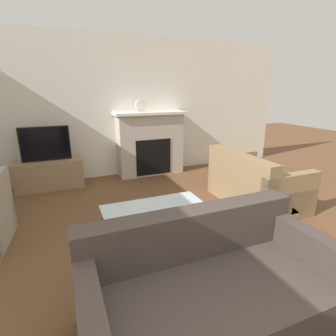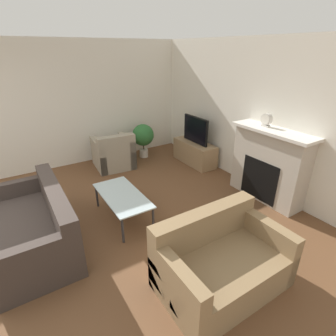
{
  "view_description": "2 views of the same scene",
  "coord_description": "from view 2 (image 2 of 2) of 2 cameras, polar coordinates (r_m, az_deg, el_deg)",
  "views": [
    {
      "loc": [
        -0.79,
        -0.57,
        1.73
      ],
      "look_at": [
        0.48,
        2.52,
        0.71
      ],
      "focal_mm": 28.0,
      "sensor_mm": 36.0,
      "label": 1
    },
    {
      "loc": [
        3.47,
        0.74,
        2.5
      ],
      "look_at": [
        0.31,
        2.74,
        0.78
      ],
      "focal_mm": 28.0,
      "sensor_mm": 36.0,
      "label": 2
    }
  ],
  "objects": [
    {
      "name": "tv",
      "position": [
        6.03,
        6.01,
        8.25
      ],
      "size": [
        0.81,
        0.06,
        0.6
      ],
      "color": "black",
      "rests_on": "tv_stand"
    },
    {
      "name": "potted_plant",
      "position": [
        6.48,
        -5.44,
        6.93
      ],
      "size": [
        0.53,
        0.53,
        0.83
      ],
      "color": "beige",
      "rests_on": "ground_plane"
    },
    {
      "name": "wall_back",
      "position": [
        5.37,
        16.28,
        11.34
      ],
      "size": [
        8.09,
        0.06,
        2.7
      ],
      "color": "silver",
      "rests_on": "ground_plane"
    },
    {
      "name": "wall_left",
      "position": [
        6.36,
        -17.77,
        13.1
      ],
      "size": [
        0.06,
        7.65,
        2.7
      ],
      "color": "silver",
      "rests_on": "ground_plane"
    },
    {
      "name": "mantel_clock",
      "position": [
        4.76,
        20.66,
        9.8
      ],
      "size": [
        0.2,
        0.07,
        0.23
      ],
      "color": "beige",
      "rests_on": "fireplace"
    },
    {
      "name": "coffee_table",
      "position": [
        4.17,
        -9.95,
        -6.21
      ],
      "size": [
        1.18,
        0.56,
        0.43
      ],
      "color": "#333338",
      "rests_on": "ground_plane"
    },
    {
      "name": "fireplace",
      "position": [
        4.88,
        21.09,
        0.9
      ],
      "size": [
        1.44,
        0.45,
        1.29
      ],
      "color": "#BCB2A3",
      "rests_on": "ground_plane"
    },
    {
      "name": "armchair_by_window",
      "position": [
        6.08,
        -11.72,
        2.88
      ],
      "size": [
        0.92,
        0.88,
        0.82
      ],
      "rotation": [
        0.0,
        0.0,
        -1.66
      ],
      "color": "#9E937F",
      "rests_on": "ground_plane"
    },
    {
      "name": "couch_loveseat",
      "position": [
        3.2,
        11.29,
        -19.59
      ],
      "size": [
        0.91,
        1.41,
        0.82
      ],
      "rotation": [
        0.0,
        0.0,
        1.57
      ],
      "color": "#8C704C",
      "rests_on": "ground_plane"
    },
    {
      "name": "couch_sectional",
      "position": [
        4.04,
        -26.89,
        -11.63
      ],
      "size": [
        1.82,
        0.93,
        0.82
      ],
      "color": "#3D332D",
      "rests_on": "ground_plane"
    },
    {
      "name": "tv_stand",
      "position": [
        6.21,
        5.81,
        3.35
      ],
      "size": [
        1.14,
        0.45,
        0.51
      ],
      "color": "#997A56",
      "rests_on": "ground_plane"
    }
  ]
}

